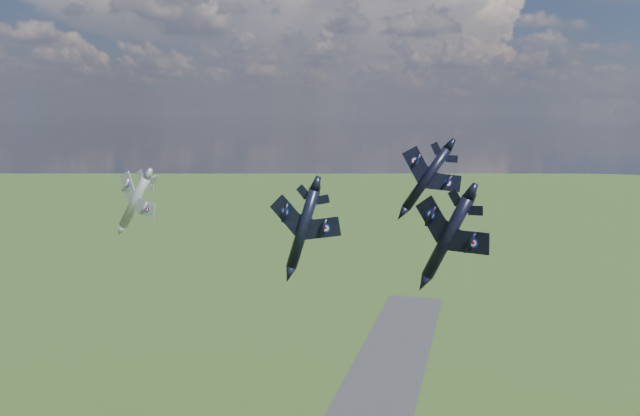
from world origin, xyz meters
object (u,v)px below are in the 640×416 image
(jet_high_navy, at_px, (426,179))
(jet_left_silver, at_px, (135,202))
(jet_lead_navy, at_px, (303,229))
(jet_right_navy, at_px, (447,237))

(jet_high_navy, bearing_deg, jet_left_silver, -156.62)
(jet_lead_navy, xyz_separation_m, jet_high_navy, (14.77, 22.50, 5.07))
(jet_high_navy, bearing_deg, jet_lead_navy, -127.27)
(jet_high_navy, distance_m, jet_left_silver, 46.83)
(jet_lead_navy, height_order, jet_high_navy, jet_high_navy)
(jet_lead_navy, xyz_separation_m, jet_left_silver, (-26.76, 1.00, 2.60))
(jet_lead_navy, distance_m, jet_high_navy, 27.39)
(jet_lead_navy, relative_size, jet_right_navy, 1.25)
(jet_lead_navy, relative_size, jet_left_silver, 1.17)
(jet_high_navy, bearing_deg, jet_right_navy, -85.82)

